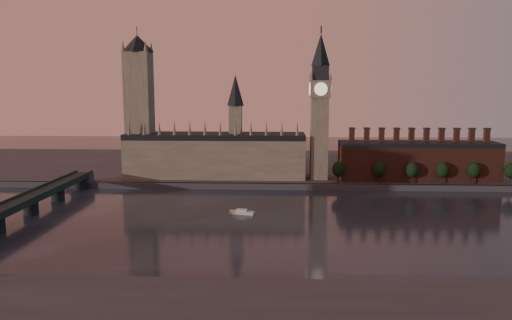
# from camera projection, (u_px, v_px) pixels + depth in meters

# --- Properties ---
(ground) EXTENTS (900.00, 900.00, 0.00)m
(ground) POSITION_uv_depth(u_px,v_px,m) (316.00, 226.00, 251.01)
(ground) COLOR black
(ground) RESTS_ON ground
(north_bank) EXTENTS (900.00, 182.00, 4.00)m
(north_bank) POSITION_uv_depth(u_px,v_px,m) (300.00, 166.00, 426.69)
(north_bank) COLOR #434348
(north_bank) RESTS_ON ground
(palace_of_westminster) EXTENTS (130.00, 30.30, 74.00)m
(palace_of_westminster) POSITION_uv_depth(u_px,v_px,m) (216.00, 153.00, 364.12)
(palace_of_westminster) COLOR gray
(palace_of_westminster) RESTS_ON north_bank
(victoria_tower) EXTENTS (24.00, 24.00, 108.00)m
(victoria_tower) POSITION_uv_depth(u_px,v_px,m) (139.00, 101.00, 361.06)
(victoria_tower) COLOR gray
(victoria_tower) RESTS_ON north_bank
(big_ben) EXTENTS (15.00, 15.00, 107.00)m
(big_ben) POSITION_uv_depth(u_px,v_px,m) (320.00, 105.00, 351.01)
(big_ben) COLOR gray
(big_ben) RESTS_ON north_bank
(chimney_block) EXTENTS (110.00, 25.00, 37.00)m
(chimney_block) POSITION_uv_depth(u_px,v_px,m) (418.00, 160.00, 353.78)
(chimney_block) COLOR brown
(chimney_block) RESTS_ON north_bank
(embankment_tree_0) EXTENTS (8.60, 8.60, 14.88)m
(embankment_tree_0) POSITION_uv_depth(u_px,v_px,m) (338.00, 169.00, 342.39)
(embankment_tree_0) COLOR black
(embankment_tree_0) RESTS_ON north_bank
(embankment_tree_1) EXTENTS (8.60, 8.60, 14.88)m
(embankment_tree_1) POSITION_uv_depth(u_px,v_px,m) (379.00, 169.00, 341.33)
(embankment_tree_1) COLOR black
(embankment_tree_1) RESTS_ON north_bank
(embankment_tree_2) EXTENTS (8.60, 8.60, 14.88)m
(embankment_tree_2) POSITION_uv_depth(u_px,v_px,m) (412.00, 170.00, 339.88)
(embankment_tree_2) COLOR black
(embankment_tree_2) RESTS_ON north_bank
(embankment_tree_3) EXTENTS (8.60, 8.60, 14.88)m
(embankment_tree_3) POSITION_uv_depth(u_px,v_px,m) (443.00, 170.00, 339.01)
(embankment_tree_3) COLOR black
(embankment_tree_3) RESTS_ON north_bank
(embankment_tree_4) EXTENTS (8.60, 8.60, 14.88)m
(embankment_tree_4) POSITION_uv_depth(u_px,v_px,m) (474.00, 170.00, 338.36)
(embankment_tree_4) COLOR black
(embankment_tree_4) RESTS_ON north_bank
(embankment_tree_5) EXTENTS (8.60, 8.60, 14.88)m
(embankment_tree_5) POSITION_uv_depth(u_px,v_px,m) (511.00, 171.00, 336.47)
(embankment_tree_5) COLOR black
(embankment_tree_5) RESTS_ON north_bank
(westminster_bridge) EXTENTS (14.00, 200.00, 11.55)m
(westminster_bridge) POSITION_uv_depth(u_px,v_px,m) (11.00, 210.00, 253.74)
(westminster_bridge) COLOR #1B2B25
(westminster_bridge) RESTS_ON ground
(river_boat) EXTENTS (14.62, 7.24, 2.81)m
(river_boat) POSITION_uv_depth(u_px,v_px,m) (242.00, 212.00, 275.04)
(river_boat) COLOR silver
(river_boat) RESTS_ON ground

